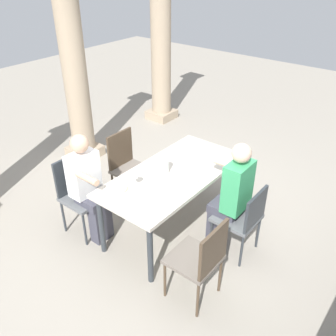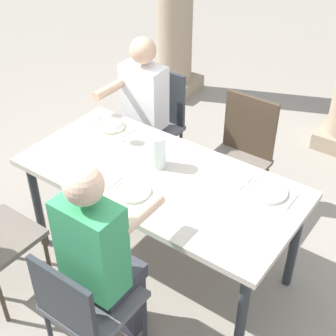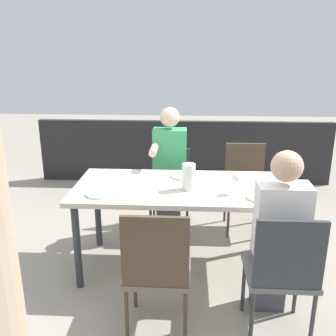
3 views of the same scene
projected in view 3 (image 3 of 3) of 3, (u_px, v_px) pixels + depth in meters
ground_plane at (179, 266)px, 3.41m from camera, size 16.00×16.00×0.00m
dining_table at (180, 194)px, 3.20m from camera, size 1.78×0.86×0.77m
chair_west_north at (282, 269)px, 2.40m from camera, size 0.44×0.44×0.93m
chair_west_south at (245, 181)px, 4.02m from camera, size 0.44×0.44×0.91m
chair_mid_north at (157, 267)px, 2.44m from camera, size 0.44×0.44×0.94m
chair_mid_south at (170, 183)px, 4.07m from camera, size 0.44×0.44×0.84m
diner_woman_green at (169, 169)px, 3.85m from camera, size 0.35×0.49×1.32m
diner_man_white at (278, 234)px, 2.54m from camera, size 0.35×0.49×1.28m
patio_railing at (184, 152)px, 5.45m from camera, size 4.18×0.10×0.90m
plate_0 at (260, 198)px, 2.90m from camera, size 0.21×0.21×0.02m
wine_glass_0 at (237, 179)px, 2.97m from camera, size 0.08×0.08×0.17m
fork_0 at (279, 199)px, 2.89m from camera, size 0.02×0.17×0.01m
spoon_0 at (240, 198)px, 2.91m from camera, size 0.03×0.17×0.01m
plate_1 at (183, 176)px, 3.39m from camera, size 0.22×0.22×0.02m
fork_1 at (200, 177)px, 3.38m from camera, size 0.02×0.17×0.01m
spoon_1 at (167, 176)px, 3.40m from camera, size 0.02×0.17×0.01m
plate_2 at (101, 193)px, 2.98m from camera, size 0.24×0.24×0.02m
fork_2 at (119, 195)px, 2.98m from camera, size 0.02×0.17×0.01m
spoon_2 at (82, 194)px, 2.99m from camera, size 0.02×0.17×0.01m
water_pitcher at (189, 178)px, 3.07m from camera, size 0.11×0.11×0.22m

